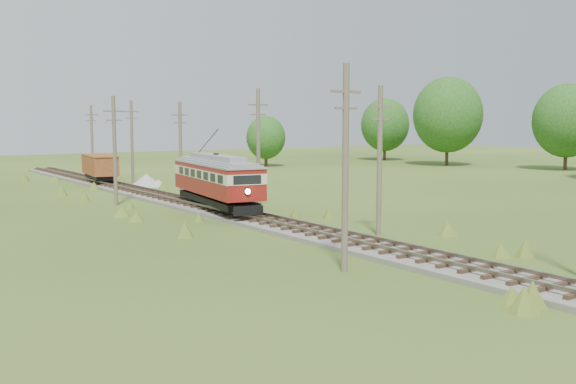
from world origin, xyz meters
TOP-DOWN VIEW (x-y plane):
  - railbed_main at (0.00, 34.00)m, footprint 3.60×96.00m
  - streetcar at (-0.00, 31.60)m, footprint 4.59×12.20m
  - gondola at (0.00, 57.53)m, footprint 3.55×8.05m
  - gravel_pile at (3.46, 52.92)m, footprint 3.58×3.80m
  - utility_pole_r_2 at (3.30, 18.00)m, footprint 1.60×0.30m
  - utility_pole_r_3 at (3.20, 31.00)m, footprint 1.60×0.30m
  - utility_pole_r_4 at (3.00, 44.00)m, footprint 1.60×0.30m
  - utility_pole_r_5 at (3.40, 57.00)m, footprint 1.60×0.30m
  - utility_pole_r_6 at (3.20, 70.00)m, footprint 1.60×0.30m
  - utility_pole_l_a at (-4.20, 12.00)m, footprint 1.60×0.30m
  - utility_pole_l_b at (-4.50, 40.00)m, footprint 1.60×0.30m
  - tree_right_3 at (60.00, 42.00)m, footprint 9.24×9.24m
  - tree_right_4 at (54.00, 58.00)m, footprint 10.50×10.50m
  - tree_right_5 at (56.00, 74.00)m, footprint 8.40×8.40m
  - tree_mid_b at (30.00, 72.00)m, footprint 5.88×5.88m

SIDE VIEW (x-z plane):
  - railbed_main at x=0.00m, z-range -0.09..0.48m
  - gravel_pile at x=3.46m, z-range -0.04..1.26m
  - gondola at x=0.00m, z-range 0.67..3.25m
  - streetcar at x=0.00m, z-range -0.18..5.34m
  - utility_pole_r_4 at x=3.00m, z-range 0.12..8.52m
  - tree_mid_b at x=30.00m, z-range 0.54..8.12m
  - utility_pole_r_2 at x=3.30m, z-range 0.12..8.72m
  - utility_pole_l_b at x=-4.50m, z-range 0.12..8.72m
  - utility_pole_r_6 at x=3.20m, z-range 0.12..8.82m
  - utility_pole_r_5 at x=3.40m, z-range 0.13..9.03m
  - utility_pole_r_3 at x=3.20m, z-range 0.13..9.13m
  - utility_pole_l_a at x=-4.20m, z-range 0.13..9.13m
  - tree_right_5 at x=56.00m, z-range 0.78..11.60m
  - tree_right_3 at x=60.00m, z-range 0.86..12.77m
  - tree_right_4 at x=54.00m, z-range 0.98..14.51m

